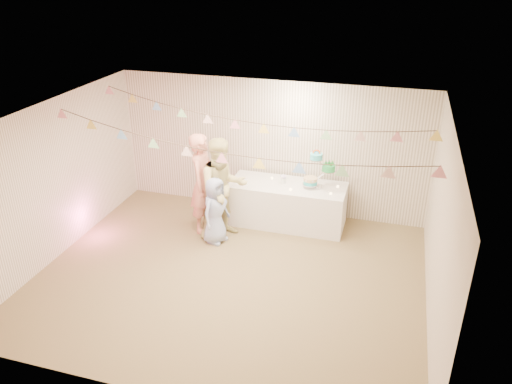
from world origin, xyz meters
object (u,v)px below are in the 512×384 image
(cake_stand, at_px, (319,173))
(person_adult_a, at_px, (203,183))
(person_adult_b, at_px, (223,189))
(person_child, at_px, (215,210))
(table, at_px, (287,204))

(cake_stand, height_order, person_adult_a, person_adult_a)
(person_adult_b, xyz_separation_m, person_child, (-0.05, -0.25, -0.31))
(table, xyz_separation_m, person_adult_a, (-1.42, -0.63, 0.53))
(person_adult_a, relative_size, person_adult_b, 1.01)
(person_adult_a, distance_m, person_adult_b, 0.42)
(person_adult_b, bearing_deg, person_child, -139.72)
(cake_stand, bearing_deg, table, -174.81)
(table, relative_size, person_child, 1.75)
(table, xyz_separation_m, person_child, (-1.06, -1.00, 0.21))
(table, distance_m, cake_stand, 0.88)
(cake_stand, distance_m, person_adult_b, 1.76)
(cake_stand, xyz_separation_m, person_child, (-1.61, -1.05, -0.48))
(table, xyz_separation_m, cake_stand, (0.55, 0.05, 0.69))
(cake_stand, relative_size, person_adult_b, 0.37)
(person_adult_b, bearing_deg, person_adult_a, 127.40)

